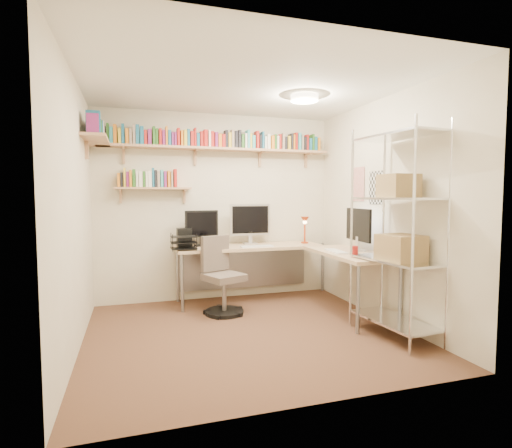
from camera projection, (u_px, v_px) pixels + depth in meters
The scene contains 6 objects.
ground at pixel (248, 332), 4.11m from camera, with size 3.20×3.20×0.00m, color #48281F.
room_shell at pixel (248, 181), 4.00m from camera, with size 3.24×3.04×2.52m.
wall_shelves at pixel (188, 147), 5.07m from camera, with size 3.12×1.09×0.80m.
corner_desk at pixel (265, 248), 5.09m from camera, with size 2.29×1.90×1.29m.
office_chair at pixel (222, 281), 4.76m from camera, with size 0.53×0.54×0.92m.
wire_rack at pixel (398, 226), 3.88m from camera, with size 0.52×0.94×2.10m.
Camera 1 is at (-1.11, -3.86, 1.41)m, focal length 28.00 mm.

